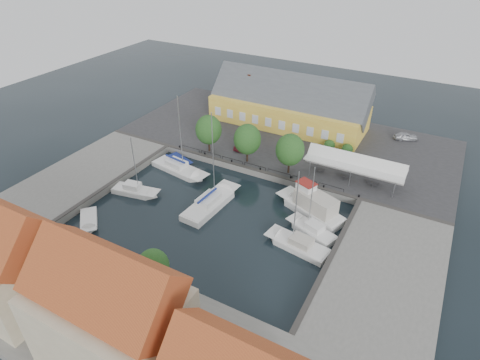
# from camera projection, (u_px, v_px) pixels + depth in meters

# --- Properties ---
(ground) EXTENTS (140.00, 140.00, 0.00)m
(ground) POSITION_uv_depth(u_px,v_px,m) (219.00, 210.00, 53.94)
(ground) COLOR black
(ground) RESTS_ON ground
(north_quay) EXTENTS (56.00, 26.00, 1.00)m
(north_quay) POSITION_uv_depth(u_px,v_px,m) (286.00, 139.00, 70.66)
(north_quay) COLOR #2D2D30
(north_quay) RESTS_ON ground
(west_quay) EXTENTS (12.00, 24.00, 1.00)m
(west_quay) POSITION_uv_depth(u_px,v_px,m) (88.00, 173.00, 61.08)
(west_quay) COLOR slate
(west_quay) RESTS_ON ground
(east_quay) EXTENTS (12.00, 24.00, 1.00)m
(east_quay) POSITION_uv_depth(u_px,v_px,m) (383.00, 275.00, 43.30)
(east_quay) COLOR slate
(east_quay) RESTS_ON ground
(south_bank) EXTENTS (56.00, 14.00, 1.00)m
(south_bank) POSITION_uv_depth(u_px,v_px,m) (104.00, 323.00, 38.15)
(south_bank) COLOR slate
(south_bank) RESTS_ON ground
(quay_edge_fittings) EXTENTS (56.00, 24.72, 0.40)m
(quay_edge_fittings) POSITION_uv_depth(u_px,v_px,m) (236.00, 187.00, 56.87)
(quay_edge_fittings) COLOR #383533
(quay_edge_fittings) RESTS_ON north_quay
(warehouse) EXTENTS (28.56, 14.00, 9.55)m
(warehouse) POSITION_uv_depth(u_px,v_px,m) (286.00, 105.00, 73.55)
(warehouse) COLOR gold
(warehouse) RESTS_ON north_quay
(tent_canopy) EXTENTS (14.00, 4.00, 2.83)m
(tent_canopy) POSITION_uv_depth(u_px,v_px,m) (355.00, 164.00, 57.01)
(tent_canopy) COLOR white
(tent_canopy) RESTS_ON north_quay
(quay_trees) EXTENTS (18.20, 4.20, 6.30)m
(quay_trees) POSITION_uv_depth(u_px,v_px,m) (247.00, 139.00, 60.98)
(quay_trees) COLOR black
(quay_trees) RESTS_ON north_quay
(car_silver) EXTENTS (4.19, 3.01, 1.33)m
(car_silver) POSITION_uv_depth(u_px,v_px,m) (406.00, 136.00, 69.02)
(car_silver) COLOR #B4B6BC
(car_silver) RESTS_ON north_quay
(car_red) EXTENTS (1.63, 4.17, 1.35)m
(car_red) POSITION_uv_depth(u_px,v_px,m) (243.00, 144.00, 66.51)
(car_red) COLOR #56131E
(car_red) RESTS_ON north_quay
(center_sailboat) EXTENTS (3.71, 10.54, 13.99)m
(center_sailboat) POSITION_uv_depth(u_px,v_px,m) (210.00, 204.00, 54.53)
(center_sailboat) COLOR white
(center_sailboat) RESTS_ON ground
(trawler) EXTENTS (10.40, 6.46, 5.00)m
(trawler) POSITION_uv_depth(u_px,v_px,m) (312.00, 207.00, 52.86)
(trawler) COLOR white
(trawler) RESTS_ON ground
(east_boat_a) EXTENTS (7.08, 4.45, 9.86)m
(east_boat_a) POSITION_uv_depth(u_px,v_px,m) (312.00, 231.00, 49.85)
(east_boat_a) COLOR white
(east_boat_a) RESTS_ON ground
(east_boat_b) EXTENTS (8.23, 3.79, 10.92)m
(east_boat_b) POSITION_uv_depth(u_px,v_px,m) (298.00, 246.00, 47.59)
(east_boat_b) COLOR white
(east_boat_b) RESTS_ON ground
(west_boat_a) EXTENTS (10.36, 4.37, 13.14)m
(west_boat_a) POSITION_uv_depth(u_px,v_px,m) (179.00, 169.00, 62.41)
(west_boat_a) COLOR white
(west_boat_a) RESTS_ON ground
(west_boat_c) EXTENTS (7.19, 3.45, 9.61)m
(west_boat_c) POSITION_uv_depth(u_px,v_px,m) (135.00, 192.00, 57.25)
(west_boat_c) COLOR white
(west_boat_c) RESTS_ON ground
(launch_sw) EXTENTS (5.21, 5.08, 0.98)m
(launch_sw) POSITION_uv_depth(u_px,v_px,m) (89.00, 221.00, 51.85)
(launch_sw) COLOR white
(launch_sw) RESTS_ON ground
(launch_nw) EXTENTS (5.20, 3.44, 0.88)m
(launch_nw) POSITION_uv_depth(u_px,v_px,m) (180.00, 161.00, 65.07)
(launch_nw) COLOR navy
(launch_nw) RESTS_ON ground
(townhouses) EXTENTS (36.30, 8.50, 12.00)m
(townhouses) POSITION_uv_depth(u_px,v_px,m) (90.00, 310.00, 32.85)
(townhouses) COLOR beige
(townhouses) RESTS_ON south_bank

